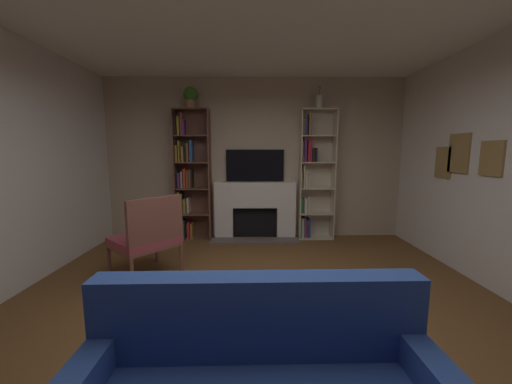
{
  "coord_description": "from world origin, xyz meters",
  "views": [
    {
      "loc": [
        -0.04,
        -2.39,
        1.53
      ],
      "look_at": [
        0.0,
        1.11,
        1.04
      ],
      "focal_mm": 20.36,
      "sensor_mm": 36.0,
      "label": 1
    }
  ],
  "objects_px": {
    "bookshelf_left": "(189,178)",
    "potted_plant": "(191,97)",
    "coffee_table": "(258,313)",
    "armchair": "(148,237)",
    "fireplace": "(255,209)",
    "bookshelf_right": "(312,176)",
    "vase_with_flowers": "(319,101)",
    "tv": "(255,165)"
  },
  "relations": [
    {
      "from": "bookshelf_left",
      "to": "vase_with_flowers",
      "type": "distance_m",
      "value": 2.58
    },
    {
      "from": "bookshelf_left",
      "to": "potted_plant",
      "type": "xyz_separation_m",
      "value": [
        0.07,
        -0.04,
        1.37
      ]
    },
    {
      "from": "fireplace",
      "to": "potted_plant",
      "type": "height_order",
      "value": "potted_plant"
    },
    {
      "from": "bookshelf_right",
      "to": "vase_with_flowers",
      "type": "relative_size",
      "value": 5.9
    },
    {
      "from": "bookshelf_left",
      "to": "armchair",
      "type": "distance_m",
      "value": 1.74
    },
    {
      "from": "potted_plant",
      "to": "vase_with_flowers",
      "type": "distance_m",
      "value": 2.16
    },
    {
      "from": "armchair",
      "to": "bookshelf_right",
      "type": "bearing_deg",
      "value": 35.36
    },
    {
      "from": "vase_with_flowers",
      "to": "bookshelf_right",
      "type": "bearing_deg",
      "value": 148.34
    },
    {
      "from": "tv",
      "to": "vase_with_flowers",
      "type": "distance_m",
      "value": 1.53
    },
    {
      "from": "vase_with_flowers",
      "to": "bookshelf_left",
      "type": "bearing_deg",
      "value": 179.0
    },
    {
      "from": "potted_plant",
      "to": "vase_with_flowers",
      "type": "xyz_separation_m",
      "value": [
        2.15,
        0.0,
        -0.07
      ]
    },
    {
      "from": "potted_plant",
      "to": "coffee_table",
      "type": "height_order",
      "value": "potted_plant"
    },
    {
      "from": "bookshelf_left",
      "to": "potted_plant",
      "type": "height_order",
      "value": "potted_plant"
    },
    {
      "from": "fireplace",
      "to": "vase_with_flowers",
      "type": "bearing_deg",
      "value": -2.14
    },
    {
      "from": "tv",
      "to": "bookshelf_left",
      "type": "height_order",
      "value": "bookshelf_left"
    },
    {
      "from": "coffee_table",
      "to": "bookshelf_right",
      "type": "bearing_deg",
      "value": 72.13
    },
    {
      "from": "tv",
      "to": "coffee_table",
      "type": "xyz_separation_m",
      "value": [
        -0.0,
        -3.2,
        -0.9
      ]
    },
    {
      "from": "potted_plant",
      "to": "armchair",
      "type": "height_order",
      "value": "potted_plant"
    },
    {
      "from": "tv",
      "to": "coffee_table",
      "type": "relative_size",
      "value": 1.22
    },
    {
      "from": "bookshelf_right",
      "to": "armchair",
      "type": "relative_size",
      "value": 2.22
    },
    {
      "from": "armchair",
      "to": "coffee_table",
      "type": "bearing_deg",
      "value": -48.57
    },
    {
      "from": "potted_plant",
      "to": "vase_with_flowers",
      "type": "relative_size",
      "value": 0.93
    },
    {
      "from": "bookshelf_left",
      "to": "fireplace",
      "type": "bearing_deg",
      "value": 0.06
    },
    {
      "from": "bookshelf_left",
      "to": "bookshelf_right",
      "type": "xyz_separation_m",
      "value": [
        2.15,
        0.01,
        0.04
      ]
    },
    {
      "from": "potted_plant",
      "to": "armchair",
      "type": "xyz_separation_m",
      "value": [
        -0.24,
        -1.6,
        -1.93
      ]
    },
    {
      "from": "vase_with_flowers",
      "to": "armchair",
      "type": "bearing_deg",
      "value": -146.22
    },
    {
      "from": "bookshelf_left",
      "to": "coffee_table",
      "type": "relative_size",
      "value": 2.71
    },
    {
      "from": "fireplace",
      "to": "armchair",
      "type": "bearing_deg",
      "value": -128.71
    },
    {
      "from": "potted_plant",
      "to": "bookshelf_right",
      "type": "bearing_deg",
      "value": 1.26
    },
    {
      "from": "potted_plant",
      "to": "armchair",
      "type": "distance_m",
      "value": 2.52
    },
    {
      "from": "tv",
      "to": "bookshelf_right",
      "type": "distance_m",
      "value": 1.02
    },
    {
      "from": "fireplace",
      "to": "bookshelf_right",
      "type": "relative_size",
      "value": 0.68
    },
    {
      "from": "bookshelf_left",
      "to": "armchair",
      "type": "relative_size",
      "value": 2.22
    },
    {
      "from": "potted_plant",
      "to": "coffee_table",
      "type": "relative_size",
      "value": 0.43
    },
    {
      "from": "vase_with_flowers",
      "to": "armchair",
      "type": "relative_size",
      "value": 0.38
    },
    {
      "from": "bookshelf_left",
      "to": "bookshelf_right",
      "type": "distance_m",
      "value": 2.15
    },
    {
      "from": "fireplace",
      "to": "bookshelf_right",
      "type": "xyz_separation_m",
      "value": [
        1.0,
        0.01,
        0.58
      ]
    },
    {
      "from": "potted_plant",
      "to": "armchair",
      "type": "relative_size",
      "value": 0.35
    },
    {
      "from": "fireplace",
      "to": "potted_plant",
      "type": "xyz_separation_m",
      "value": [
        -1.08,
        -0.04,
        1.91
      ]
    },
    {
      "from": "tv",
      "to": "armchair",
      "type": "relative_size",
      "value": 1.0
    },
    {
      "from": "bookshelf_left",
      "to": "bookshelf_right",
      "type": "relative_size",
      "value": 1.0
    },
    {
      "from": "fireplace",
      "to": "coffee_table",
      "type": "distance_m",
      "value": 3.13
    }
  ]
}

